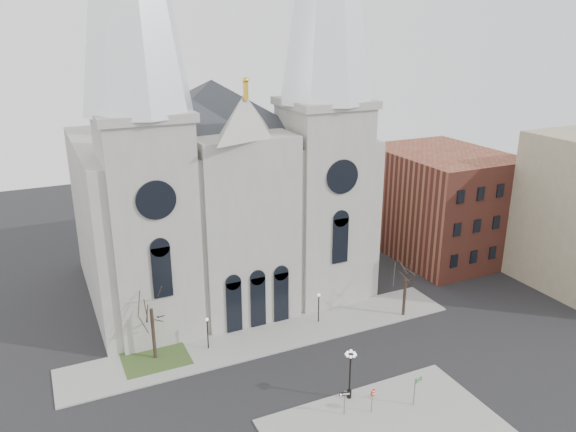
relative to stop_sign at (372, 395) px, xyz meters
name	(u,v)px	position (x,y,z in m)	size (l,w,h in m)	color
ground	(319,401)	(-3.09, 3.10, -1.74)	(160.00, 160.00, 0.00)	black
sidewalk_near	(384,427)	(-0.09, -1.90, -1.67)	(18.00, 10.00, 0.14)	gray
sidewalk_far	(268,337)	(-3.09, 14.10, -1.67)	(40.00, 6.00, 0.14)	gray
grass_patch	(156,358)	(-14.09, 15.10, -1.65)	(6.00, 5.00, 0.18)	#344A1F
cathedral	(222,135)	(-3.09, 25.96, 16.74)	(33.00, 26.66, 54.00)	gray
bg_building_brick	(440,203)	(26.91, 25.10, 5.26)	(14.00, 18.00, 14.00)	brown
tree_left	(151,306)	(-14.09, 15.10, 3.84)	(3.20, 3.20, 7.50)	black
tree_right	(406,278)	(11.91, 12.10, 2.73)	(3.20, 3.20, 6.00)	black
ped_lamp_left	(207,328)	(-9.09, 14.60, 0.59)	(0.32, 0.32, 3.26)	black
ped_lamp_right	(319,303)	(2.91, 14.60, 0.59)	(0.32, 0.32, 3.26)	black
stop_sign	(372,395)	(0.00, 0.00, 0.00)	(0.80, 0.08, 2.22)	slate
globe_lamp	(350,368)	(-0.71, 2.31, 1.30)	(1.19, 1.19, 4.62)	black
one_way_sign	(345,399)	(-2.16, 0.65, -0.12)	(0.94, 0.30, 2.20)	slate
street_name_sign	(415,389)	(3.67, -0.72, -0.13)	(0.79, 0.22, 2.52)	slate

